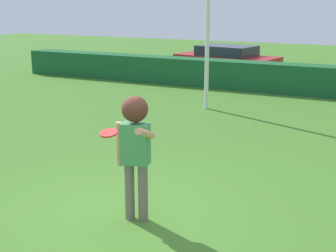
% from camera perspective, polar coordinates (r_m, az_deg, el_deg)
% --- Properties ---
extents(ground_plane, '(60.00, 60.00, 0.00)m').
position_cam_1_polar(ground_plane, '(7.21, -4.84, -10.45)').
color(ground_plane, '#427527').
extents(person, '(0.67, 0.72, 1.80)m').
position_cam_1_polar(person, '(6.67, -3.88, -1.77)').
color(person, '#6E655A').
rests_on(person, ground).
extents(frisbee, '(0.23, 0.23, 0.07)m').
position_cam_1_polar(frisbee, '(6.24, -7.00, -0.83)').
color(frisbee, red).
extents(hedge_row, '(21.96, 0.90, 0.98)m').
position_cam_1_polar(hedge_row, '(16.84, 14.55, 5.38)').
color(hedge_row, '#19572B').
rests_on(hedge_row, ground).
extents(parked_car_red, '(4.42, 2.34, 1.25)m').
position_cam_1_polar(parked_car_red, '(20.22, 6.90, 7.78)').
color(parked_car_red, '#B21E1E').
rests_on(parked_car_red, ground).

